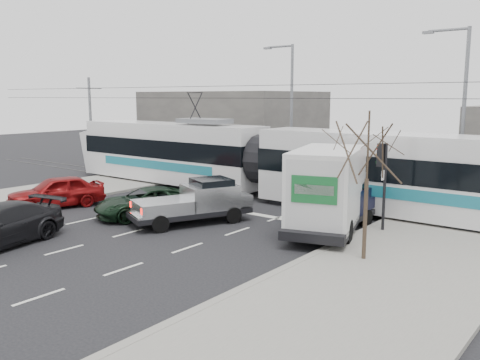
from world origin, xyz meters
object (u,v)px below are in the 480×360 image
Objects in this scene: street_lamp_near at (460,106)px; street_lamp_far at (289,104)px; navy_pickup at (340,207)px; green_car at (147,202)px; traffic_signal at (382,168)px; silver_pickup at (198,201)px; bare_tree at (368,152)px; box_truck at (330,190)px; tram at (264,161)px; red_car at (56,192)px.

street_lamp_far is (-11.50, 2.00, 0.00)m from street_lamp_near.
navy_pickup is 8.94m from green_car.
traffic_signal is 0.64× the size of silver_pickup.
traffic_signal is (-1.13, 4.00, -1.05)m from bare_tree.
traffic_signal is 2.31m from box_truck.
silver_pickup reaches higher than navy_pickup.
tram is (-9.26, 7.10, -1.73)m from bare_tree.
traffic_signal is at bearing 49.60° from silver_pickup.
street_lamp_far reaches higher than silver_pickup.
silver_pickup is 0.76× the size of box_truck.
navy_pickup is at bearing 128.06° from bare_tree.
street_lamp_far is (-11.79, 13.50, 1.32)m from bare_tree.
bare_tree is at bearing 20.97° from green_car.
street_lamp_near is 1.21× the size of box_truck.
traffic_signal is 0.74× the size of green_car.
green_car is at bearing -143.23° from silver_pickup.
green_car is (-9.82, -4.02, -2.07)m from traffic_signal.
bare_tree reaches higher than traffic_signal.
tram is 11.07m from red_car.
box_truck is (-1.82, -1.01, -1.00)m from traffic_signal.
bare_tree is 0.67× the size of box_truck.
street_lamp_far is 1.60× the size of silver_pickup.
silver_pickup is at bearing -74.67° from street_lamp_far.
green_car is 1.02× the size of red_car.
traffic_signal is 0.76× the size of red_car.
tram reaches higher than red_car.
street_lamp_far reaches higher than red_car.
street_lamp_near is 10.45m from tram.
green_car is at bearing -157.72° from traffic_signal.
street_lamp_far reaches higher than green_car.
traffic_signal is 10.81m from green_car.
silver_pickup is at bearing -172.96° from box_truck.
bare_tree reaches higher than green_car.
street_lamp_near reaches higher than silver_pickup.
traffic_signal reaches higher than silver_pickup.
red_car is (-15.81, -13.02, -4.31)m from street_lamp_near.
tram reaches higher than silver_pickup.
tram is at bearing 159.11° from traffic_signal.
box_truck is at bearing -33.63° from tram.
green_car is (-8.23, -3.50, -0.28)m from navy_pickup.
street_lamp_near is 1.86× the size of green_car.
street_lamp_near reaches higher than bare_tree.
silver_pickup is at bearing 175.93° from bare_tree.
bare_tree is 11.38m from green_car.
street_lamp_near is at bearing -9.87° from street_lamp_far.
street_lamp_far is 16.21m from red_car.
tram is (-8.14, 3.10, -0.67)m from traffic_signal.
bare_tree is 16.44m from red_car.
green_car is 5.37m from red_car.
box_truck reaches higher than green_car.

